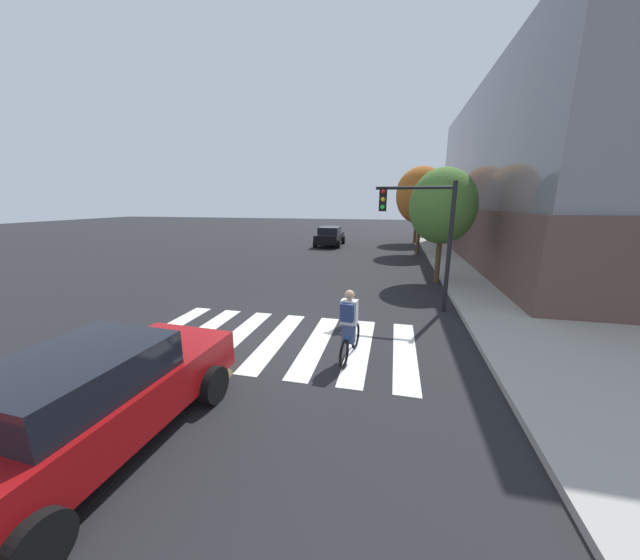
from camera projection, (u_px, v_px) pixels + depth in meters
The scene contains 11 objects.
ground_plane at pixel (263, 339), 8.63m from camera, with size 120.00×120.00×0.00m, color black.
crosswalk_stripes at pixel (276, 340), 8.55m from camera, with size 7.20×3.74×0.01m.
manhole_cover at pixel (217, 375), 6.82m from camera, with size 0.64×0.64×0.01m, color #473D1E.
sedan_near at pixel (90, 401), 4.58m from camera, with size 2.33×4.68×1.59m.
sedan_mid at pixel (330, 236), 26.55m from camera, with size 2.19×4.53×1.55m.
cyclist at pixel (349, 326), 7.29m from camera, with size 0.39×1.70×1.69m.
traffic_light_near at pixel (424, 225), 10.28m from camera, with size 2.47×0.28×4.20m.
fire_hydrant at pixel (503, 279), 12.97m from camera, with size 0.33×0.22×0.78m.
street_tree_near at pixel (443, 206), 13.85m from camera, with size 2.81×2.81×5.00m.
street_tree_mid at pixel (421, 196), 21.55m from camera, with size 3.30×3.30×5.86m.
street_tree_far at pixel (418, 193), 27.49m from camera, with size 3.58×3.58×6.37m.
Camera 1 is at (3.30, -7.46, 3.58)m, focal length 18.05 mm.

